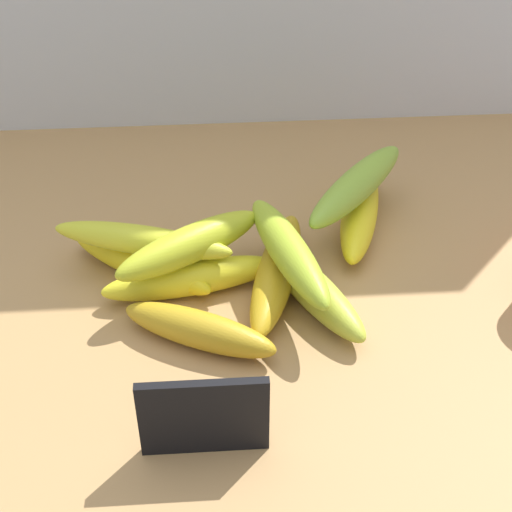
# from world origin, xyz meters

# --- Properties ---
(counter_top) EXTENTS (1.10, 0.76, 0.03)m
(counter_top) POSITION_xyz_m (0.00, 0.00, 0.01)
(counter_top) COLOR #AD824F
(counter_top) RESTS_ON ground
(chalkboard_sign) EXTENTS (0.11, 0.02, 0.08)m
(chalkboard_sign) POSITION_xyz_m (0.01, -0.20, 0.07)
(chalkboard_sign) COLOR black
(chalkboard_sign) RESTS_ON counter_top
(banana_0) EXTENTS (0.20, 0.07, 0.04)m
(banana_0) POSITION_xyz_m (0.00, 0.01, 0.05)
(banana_0) COLOR yellow
(banana_0) RESTS_ON counter_top
(banana_1) EXTENTS (0.09, 0.21, 0.04)m
(banana_1) POSITION_xyz_m (0.09, 0.01, 0.05)
(banana_1) COLOR gold
(banana_1) RESTS_ON counter_top
(banana_2) EXTENTS (0.16, 0.10, 0.04)m
(banana_2) POSITION_xyz_m (0.01, -0.07, 0.05)
(banana_2) COLOR #B8911D
(banana_2) RESTS_ON counter_top
(banana_3) EXTENTS (0.17, 0.14, 0.04)m
(banana_3) POSITION_xyz_m (-0.05, 0.04, 0.05)
(banana_3) COLOR yellow
(banana_3) RESTS_ON counter_top
(banana_4) EXTENTS (0.09, 0.20, 0.04)m
(banana_4) POSITION_xyz_m (0.20, 0.12, 0.05)
(banana_4) COLOR yellow
(banana_4) RESTS_ON counter_top
(banana_5) EXTENTS (0.11, 0.17, 0.04)m
(banana_5) POSITION_xyz_m (0.13, -0.02, 0.05)
(banana_5) COLOR #B0BD37
(banana_5) RESTS_ON counter_top
(banana_6) EXTENTS (0.09, 0.19, 0.04)m
(banana_6) POSITION_xyz_m (0.10, 0.00, 0.09)
(banana_6) COLOR #9EB72B
(banana_6) RESTS_ON banana_1
(banana_7) EXTENTS (0.15, 0.18, 0.04)m
(banana_7) POSITION_xyz_m (0.19, 0.12, 0.09)
(banana_7) COLOR #88AD35
(banana_7) RESTS_ON banana_4
(banana_8) EXTENTS (0.20, 0.09, 0.03)m
(banana_8) POSITION_xyz_m (-0.05, 0.04, 0.08)
(banana_8) COLOR gold
(banana_8) RESTS_ON banana_3
(banana_9) EXTENTS (0.17, 0.13, 0.04)m
(banana_9) POSITION_xyz_m (-0.00, 0.02, 0.09)
(banana_9) COLOR gold
(banana_9) RESTS_ON banana_0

